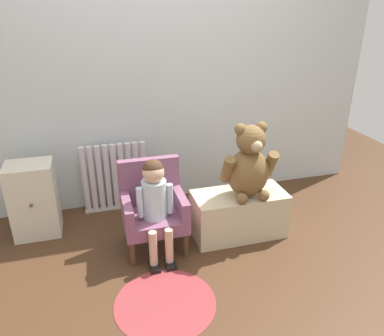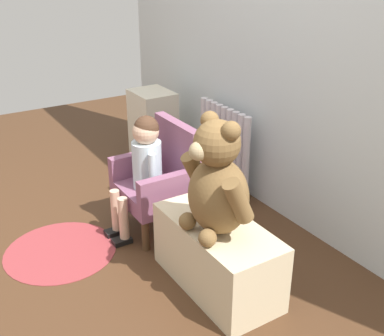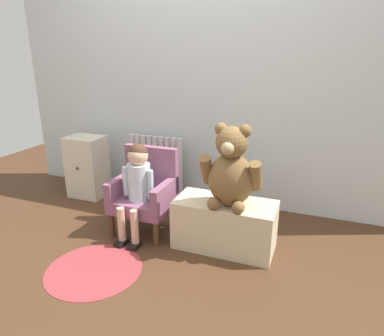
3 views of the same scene
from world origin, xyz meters
name	(u,v)px [view 2 (image 2 of 3)]	position (x,y,z in m)	size (l,w,h in m)	color
ground_plane	(90,273)	(0.00, 0.00, 0.00)	(6.00, 6.00, 0.00)	#462C1A
back_wall	(293,20)	(0.00, 1.29, 1.20)	(3.80, 0.05, 2.40)	silver
radiator	(224,149)	(-0.44, 1.17, 0.30)	(0.56, 0.05, 0.60)	silver
small_dresser	(153,129)	(-1.08, 0.95, 0.29)	(0.34, 0.29, 0.59)	beige
child_armchair	(161,179)	(-0.23, 0.56, 0.32)	(0.44, 0.39, 0.65)	#814E69
child_figure	(143,159)	(-0.23, 0.45, 0.47)	(0.25, 0.35, 0.72)	silver
low_bench	(217,255)	(0.43, 0.51, 0.18)	(0.71, 0.33, 0.35)	beige
large_teddy_bear	(217,183)	(0.47, 0.47, 0.60)	(0.41, 0.29, 0.56)	brown
floor_rug	(60,251)	(-0.28, -0.07, 0.00)	(0.62, 0.62, 0.01)	maroon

